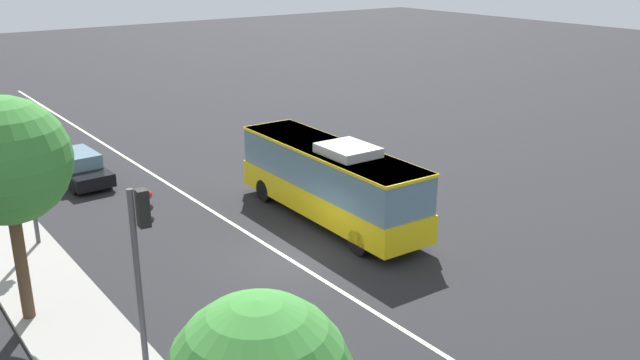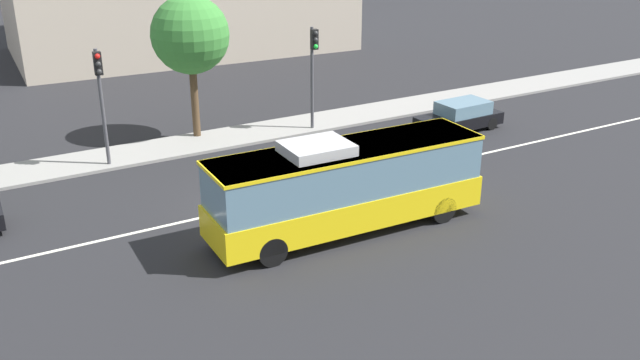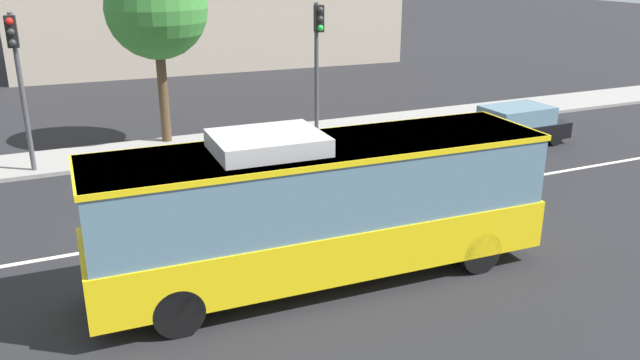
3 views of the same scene
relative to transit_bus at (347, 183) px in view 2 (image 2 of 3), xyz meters
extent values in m
plane|color=black|center=(-2.02, 3.49, -1.81)|extent=(160.00, 160.00, 0.00)
cube|color=gray|center=(-2.02, 11.27, -1.74)|extent=(80.00, 2.81, 0.14)
cube|color=silver|center=(-2.02, 3.49, -1.80)|extent=(76.00, 0.16, 0.01)
cube|color=yellow|center=(0.02, 0.00, -0.83)|extent=(10.07, 2.80, 1.10)
cube|color=slate|center=(0.02, 0.00, 0.50)|extent=(9.87, 2.72, 1.58)
cube|color=yellow|center=(0.02, 0.00, 1.23)|extent=(9.97, 2.77, 0.12)
cube|color=#B2B2B2|center=(-1.18, 0.04, 1.47)|extent=(2.25, 1.86, 0.36)
cylinder|color=black|center=(3.46, 1.00, -1.31)|extent=(1.01, 0.33, 1.00)
cylinder|color=black|center=(3.39, -1.20, -1.31)|extent=(1.01, 0.33, 1.00)
cylinder|color=black|center=(-3.34, 1.20, -1.31)|extent=(1.01, 0.33, 1.00)
cylinder|color=black|center=(-3.41, -1.00, -1.31)|extent=(1.01, 0.33, 1.00)
cube|color=black|center=(10.88, 6.76, -1.29)|extent=(4.56, 1.95, 0.60)
cube|color=slate|center=(11.13, 6.77, -0.67)|extent=(2.57, 1.74, 0.64)
cylinder|color=black|center=(9.40, 5.91, -1.49)|extent=(0.65, 0.24, 0.64)
cylinder|color=black|center=(9.35, 7.51, -1.49)|extent=(0.65, 0.24, 0.64)
cylinder|color=black|center=(12.40, 6.01, -1.49)|extent=(0.65, 0.24, 0.64)
cylinder|color=black|center=(12.35, 7.61, -1.49)|extent=(0.65, 0.24, 0.64)
cylinder|color=#47474C|center=(4.47, 10.43, 0.79)|extent=(0.16, 0.16, 5.20)
cube|color=black|center=(4.45, 10.15, 2.84)|extent=(0.34, 0.30, 0.96)
sphere|color=#2D2D2D|center=(4.44, 10.00, 3.16)|extent=(0.22, 0.22, 0.22)
sphere|color=#2D2D2D|center=(4.44, 10.00, 2.84)|extent=(0.22, 0.22, 0.22)
sphere|color=#1ED838|center=(4.44, 10.00, 2.52)|extent=(0.22, 0.22, 0.22)
cylinder|color=#47474C|center=(-5.74, 10.43, 0.79)|extent=(0.16, 0.16, 5.20)
cube|color=black|center=(-5.76, 10.15, 2.84)|extent=(0.34, 0.31, 0.96)
sphere|color=red|center=(-5.77, 10.00, 3.16)|extent=(0.22, 0.22, 0.22)
sphere|color=#2D2D2D|center=(-5.77, 10.00, 2.84)|extent=(0.22, 0.22, 0.22)
sphere|color=#2D2D2D|center=(-5.77, 10.00, 2.52)|extent=(0.22, 0.22, 0.22)
cylinder|color=#4C3823|center=(-1.02, 12.17, 0.03)|extent=(0.36, 0.36, 3.69)
sphere|color=#387F33|center=(-1.02, 12.17, 3.24)|extent=(3.65, 3.65, 3.65)
cube|color=slate|center=(17.67, 32.33, 0.30)|extent=(0.60, 11.87, 1.50)
camera|label=1|loc=(-20.71, 15.85, 8.83)|focal=38.10mm
camera|label=2|loc=(-11.88, -18.86, 9.29)|focal=39.08mm
camera|label=3|loc=(-5.25, -11.71, 5.05)|focal=35.89mm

